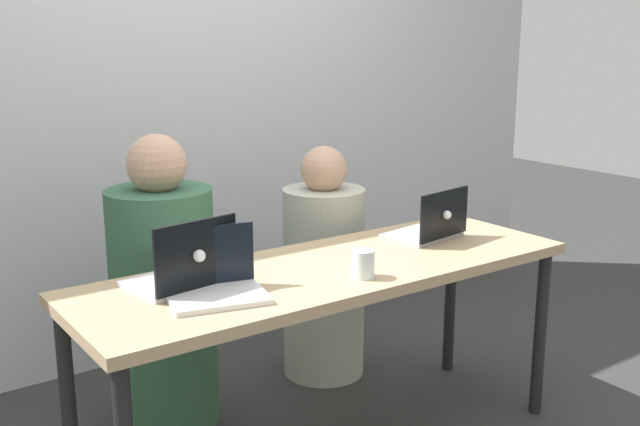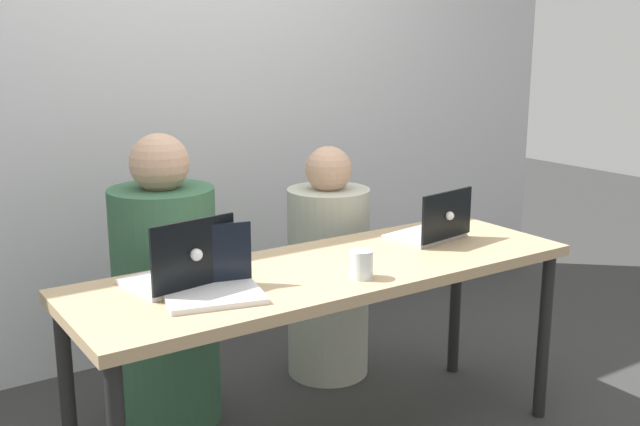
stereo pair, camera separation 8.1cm
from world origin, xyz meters
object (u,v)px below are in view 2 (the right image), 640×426
person_on_left (166,297)px  laptop_front_left (211,281)px  water_glass_center (362,266)px  person_on_right (328,275)px  laptop_back_left (181,271)px  laptop_back_right (432,228)px

person_on_left → laptop_front_left: 0.68m
person_on_left → water_glass_center: (0.40, -0.75, 0.25)m
person_on_right → water_glass_center: (-0.38, -0.75, 0.30)m
person_on_left → laptop_back_left: bearing=58.2°
laptop_front_left → laptop_back_left: laptop_back_left is taller
person_on_right → laptop_back_right: 0.62m
laptop_front_left → laptop_back_left: (-0.04, 0.13, 0.01)m
person_on_right → water_glass_center: size_ratio=11.02×
laptop_front_left → laptop_back_right: 1.03m
person_on_left → laptop_back_right: bearing=134.7°
laptop_back_right → water_glass_center: 0.57m
person_on_left → laptop_back_left: (-0.14, -0.49, 0.26)m
laptop_back_right → water_glass_center: bearing=14.7°
person_on_right → laptop_front_left: person_on_right is taller
person_on_left → laptop_front_left: (-0.09, -0.62, 0.26)m
laptop_front_left → water_glass_center: bearing=-0.6°
person_on_left → laptop_back_right: 1.09m
person_on_right → laptop_back_left: bearing=11.2°
laptop_front_left → person_on_right: bearing=49.1°
laptop_back_right → water_glass_center: size_ratio=3.38×
person_on_left → laptop_back_left: person_on_left is taller
person_on_left → water_glass_center: bearing=102.0°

